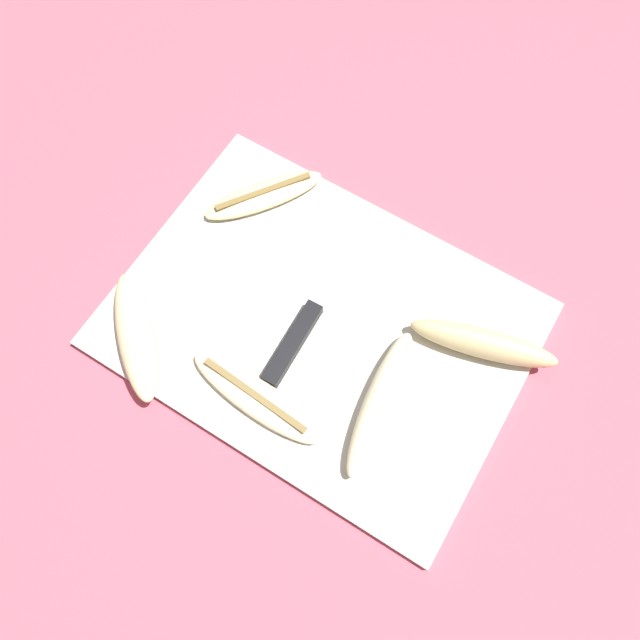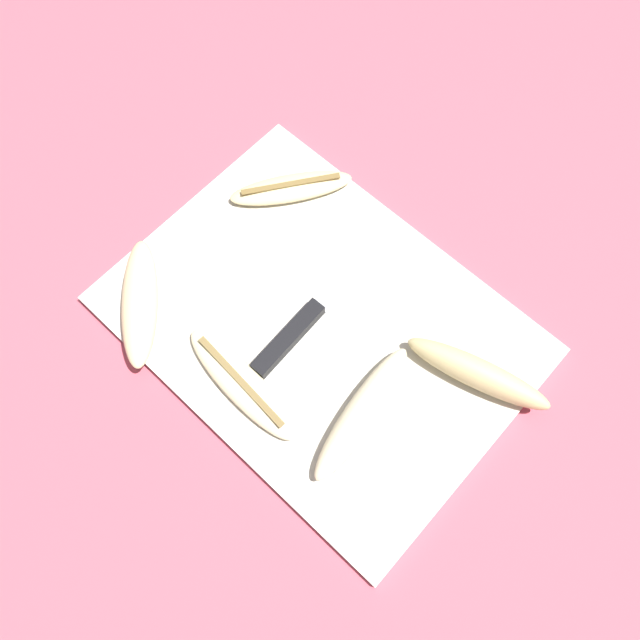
{
  "view_description": "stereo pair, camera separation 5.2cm",
  "coord_description": "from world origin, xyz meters",
  "px_view_note": "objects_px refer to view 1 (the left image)",
  "views": [
    {
      "loc": [
        0.14,
        -0.23,
        0.71
      ],
      "look_at": [
        0.0,
        0.0,
        0.02
      ],
      "focal_mm": 35.0,
      "sensor_mm": 36.0,
      "label": 1
    },
    {
      "loc": [
        0.18,
        -0.2,
        0.71
      ],
      "look_at": [
        0.0,
        0.0,
        0.02
      ],
      "focal_mm": 35.0,
      "sensor_mm": 36.0,
      "label": 2
    }
  ],
  "objects_px": {
    "banana_soft_right": "(136,336)",
    "banana_pale_long": "(381,402)",
    "banana_spotted_left": "(483,343)",
    "knife": "(300,331)",
    "banana_cream_curved": "(256,397)",
    "banana_ripe_center": "(264,195)"
  },
  "relations": [
    {
      "from": "banana_soft_right",
      "to": "banana_pale_long",
      "type": "distance_m",
      "value": 0.29
    },
    {
      "from": "knife",
      "to": "banana_soft_right",
      "type": "bearing_deg",
      "value": -148.31
    },
    {
      "from": "banana_spotted_left",
      "to": "banana_pale_long",
      "type": "height_order",
      "value": "banana_spotted_left"
    },
    {
      "from": "knife",
      "to": "banana_spotted_left",
      "type": "distance_m",
      "value": 0.21
    },
    {
      "from": "banana_cream_curved",
      "to": "banana_ripe_center",
      "type": "bearing_deg",
      "value": 121.42
    },
    {
      "from": "banana_soft_right",
      "to": "knife",
      "type": "bearing_deg",
      "value": 33.96
    },
    {
      "from": "banana_ripe_center",
      "to": "banana_soft_right",
      "type": "height_order",
      "value": "banana_soft_right"
    },
    {
      "from": "knife",
      "to": "banana_pale_long",
      "type": "relative_size",
      "value": 1.23
    },
    {
      "from": "banana_soft_right",
      "to": "banana_cream_curved",
      "type": "height_order",
      "value": "banana_soft_right"
    },
    {
      "from": "knife",
      "to": "banana_soft_right",
      "type": "distance_m",
      "value": 0.19
    },
    {
      "from": "knife",
      "to": "banana_cream_curved",
      "type": "height_order",
      "value": "banana_cream_curved"
    },
    {
      "from": "banana_ripe_center",
      "to": "banana_pale_long",
      "type": "xyz_separation_m",
      "value": [
        0.26,
        -0.16,
        0.01
      ]
    },
    {
      "from": "knife",
      "to": "banana_spotted_left",
      "type": "height_order",
      "value": "banana_spotted_left"
    },
    {
      "from": "banana_soft_right",
      "to": "banana_pale_long",
      "type": "height_order",
      "value": "same"
    },
    {
      "from": "banana_ripe_center",
      "to": "banana_spotted_left",
      "type": "xyz_separation_m",
      "value": [
        0.33,
        -0.04,
        0.01
      ]
    },
    {
      "from": "knife",
      "to": "banana_pale_long",
      "type": "bearing_deg",
      "value": -14.63
    },
    {
      "from": "knife",
      "to": "banana_spotted_left",
      "type": "bearing_deg",
      "value": 24.12
    },
    {
      "from": "banana_pale_long",
      "to": "banana_cream_curved",
      "type": "xyz_separation_m",
      "value": [
        -0.12,
        -0.07,
        -0.01
      ]
    },
    {
      "from": "banana_spotted_left",
      "to": "banana_soft_right",
      "type": "xyz_separation_m",
      "value": [
        -0.35,
        -0.2,
        -0.0
      ]
    },
    {
      "from": "banana_ripe_center",
      "to": "banana_cream_curved",
      "type": "relative_size",
      "value": 0.87
    },
    {
      "from": "banana_spotted_left",
      "to": "banana_pale_long",
      "type": "distance_m",
      "value": 0.14
    },
    {
      "from": "banana_spotted_left",
      "to": "banana_pale_long",
      "type": "relative_size",
      "value": 0.96
    }
  ]
}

